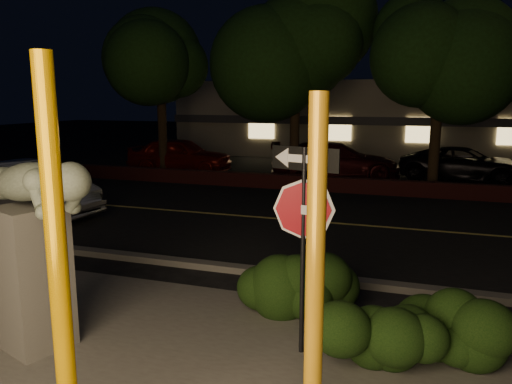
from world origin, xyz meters
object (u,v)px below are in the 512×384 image
at_px(yellow_pole_left, 58,262).
at_px(parked_car_dark, 464,165).
at_px(silver_sedan, 22,190).
at_px(signpost, 304,210).
at_px(parked_car_red, 180,155).
at_px(parked_car_darkred, 335,161).
at_px(yellow_pole_right, 315,287).
at_px(sculpture, 31,233).

height_order(yellow_pole_left, parked_car_dark, yellow_pole_left).
bearing_deg(silver_sedan, signpost, -110.70).
xyz_separation_m(yellow_pole_left, parked_car_dark, (4.42, 16.87, -1.10)).
distance_m(parked_car_red, parked_car_darkred, 6.51).
bearing_deg(signpost, parked_car_red, 137.72).
bearing_deg(parked_car_red, parked_car_darkred, -91.45).
height_order(silver_sedan, parked_car_dark, silver_sedan).
xyz_separation_m(yellow_pole_right, silver_sedan, (-9.19, 6.47, -0.86)).
distance_m(silver_sedan, parked_car_red, 8.56).
distance_m(yellow_pole_left, parked_car_red, 17.01).
xyz_separation_m(sculpture, parked_car_darkred, (1.24, 14.54, -0.79)).
relative_size(parked_car_darkred, parked_car_dark, 1.07).
height_order(silver_sedan, parked_car_darkred, silver_sedan).
xyz_separation_m(signpost, parked_car_darkred, (-1.92, 13.63, -1.10)).
distance_m(yellow_pole_right, sculpture, 3.76).
xyz_separation_m(signpost, sculpture, (-3.16, -0.91, -0.31)).
relative_size(sculpture, silver_sedan, 0.55).
height_order(sculpture, parked_car_red, sculpture).
bearing_deg(yellow_pole_left, yellow_pole_right, 14.31).
bearing_deg(yellow_pole_left, parked_car_darkred, 91.13).
height_order(yellow_pole_right, silver_sedan, yellow_pole_right).
height_order(parked_car_darkred, parked_car_dark, parked_car_darkred).
xyz_separation_m(yellow_pole_right, parked_car_darkred, (-2.42, 15.37, -0.87)).
xyz_separation_m(yellow_pole_right, parked_car_dark, (2.31, 16.33, -0.94)).
distance_m(yellow_pole_right, signpost, 1.84).
bearing_deg(sculpture, silver_sedan, 154.22).
relative_size(yellow_pole_right, signpost, 1.24).
bearing_deg(parked_car_darkred, sculpture, 160.46).
distance_m(sculpture, parked_car_dark, 16.63).
bearing_deg(yellow_pole_left, parked_car_red, 113.65).
bearing_deg(silver_sedan, parked_car_red, 5.99).
bearing_deg(parked_car_dark, yellow_pole_right, -178.99).
xyz_separation_m(yellow_pole_left, parked_car_darkred, (-0.31, 15.91, -1.03)).
bearing_deg(parked_car_red, yellow_pole_left, -160.93).
distance_m(yellow_pole_right, parked_car_red, 17.49).
bearing_deg(sculpture, yellow_pole_left, -21.66).
bearing_deg(silver_sedan, parked_car_dark, -41.59).
height_order(sculpture, parked_car_dark, sculpture).
height_order(yellow_pole_left, yellow_pole_right, yellow_pole_left).
height_order(yellow_pole_right, parked_car_darkred, yellow_pole_right).
height_order(yellow_pole_right, sculpture, yellow_pole_right).
distance_m(sculpture, parked_car_darkred, 14.61).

